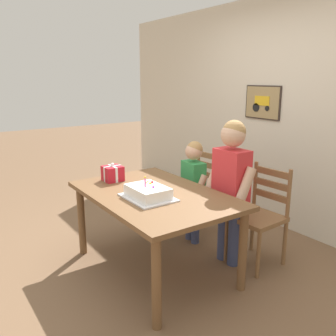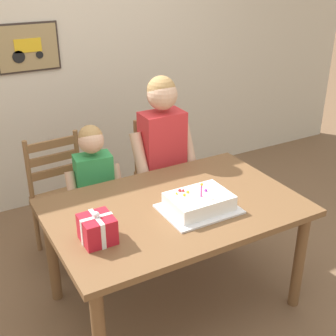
{
  "view_description": "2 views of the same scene",
  "coord_description": "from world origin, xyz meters",
  "px_view_note": "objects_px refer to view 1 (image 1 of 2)",
  "views": [
    {
      "loc": [
        2.49,
        -1.58,
        1.7
      ],
      "look_at": [
        0.01,
        0.14,
        0.94
      ],
      "focal_mm": 38.26,
      "sensor_mm": 36.0,
      "label": 1
    },
    {
      "loc": [
        -1.2,
        -2.04,
        2.11
      ],
      "look_at": [
        0.03,
        0.15,
        0.91
      ],
      "focal_mm": 48.36,
      "sensor_mm": 36.0,
      "label": 2
    }
  ],
  "objects_px": {
    "dining_table": "(154,202)",
    "child_older": "(231,179)",
    "gift_box_red_large": "(113,173)",
    "chair_left": "(200,191)",
    "birthday_cake": "(148,193)",
    "chair_right": "(260,215)",
    "child_younger": "(193,182)"
  },
  "relations": [
    {
      "from": "birthday_cake",
      "to": "gift_box_red_large",
      "type": "height_order",
      "value": "birthday_cake"
    },
    {
      "from": "gift_box_red_large",
      "to": "chair_left",
      "type": "distance_m",
      "value": 1.07
    },
    {
      "from": "birthday_cake",
      "to": "child_younger",
      "type": "bearing_deg",
      "value": 115.38
    },
    {
      "from": "dining_table",
      "to": "child_older",
      "type": "height_order",
      "value": "child_older"
    },
    {
      "from": "child_older",
      "to": "child_younger",
      "type": "xyz_separation_m",
      "value": [
        -0.54,
        0.0,
        -0.16
      ]
    },
    {
      "from": "dining_table",
      "to": "gift_box_red_large",
      "type": "height_order",
      "value": "gift_box_red_large"
    },
    {
      "from": "chair_right",
      "to": "child_older",
      "type": "distance_m",
      "value": 0.45
    },
    {
      "from": "dining_table",
      "to": "child_older",
      "type": "relative_size",
      "value": 1.12
    },
    {
      "from": "dining_table",
      "to": "birthday_cake",
      "type": "height_order",
      "value": "birthday_cake"
    },
    {
      "from": "dining_table",
      "to": "birthday_cake",
      "type": "distance_m",
      "value": 0.2
    },
    {
      "from": "child_younger",
      "to": "chair_right",
      "type": "bearing_deg",
      "value": 18.38
    },
    {
      "from": "dining_table",
      "to": "gift_box_red_large",
      "type": "distance_m",
      "value": 0.58
    },
    {
      "from": "chair_right",
      "to": "child_younger",
      "type": "height_order",
      "value": "child_younger"
    },
    {
      "from": "chair_left",
      "to": "child_older",
      "type": "height_order",
      "value": "child_older"
    },
    {
      "from": "gift_box_red_large",
      "to": "chair_left",
      "type": "xyz_separation_m",
      "value": [
        0.11,
        1.01,
        -0.34
      ]
    },
    {
      "from": "gift_box_red_large",
      "to": "chair_right",
      "type": "distance_m",
      "value": 1.44
    },
    {
      "from": "dining_table",
      "to": "birthday_cake",
      "type": "xyz_separation_m",
      "value": [
        0.09,
        -0.12,
        0.14
      ]
    },
    {
      "from": "chair_right",
      "to": "child_younger",
      "type": "bearing_deg",
      "value": -161.62
    },
    {
      "from": "birthday_cake",
      "to": "chair_right",
      "type": "relative_size",
      "value": 0.48
    },
    {
      "from": "child_older",
      "to": "dining_table",
      "type": "bearing_deg",
      "value": -112.69
    },
    {
      "from": "gift_box_red_large",
      "to": "birthday_cake",
      "type": "bearing_deg",
      "value": 0.52
    },
    {
      "from": "child_older",
      "to": "child_younger",
      "type": "relative_size",
      "value": 1.24
    },
    {
      "from": "chair_right",
      "to": "child_older",
      "type": "bearing_deg",
      "value": -124.01
    },
    {
      "from": "birthday_cake",
      "to": "child_younger",
      "type": "xyz_separation_m",
      "value": [
        -0.37,
        0.77,
        -0.13
      ]
    },
    {
      "from": "birthday_cake",
      "to": "chair_left",
      "type": "xyz_separation_m",
      "value": [
        -0.53,
        1.0,
        -0.32
      ]
    },
    {
      "from": "chair_right",
      "to": "child_older",
      "type": "xyz_separation_m",
      "value": [
        -0.16,
        -0.23,
        0.35
      ]
    },
    {
      "from": "child_older",
      "to": "gift_box_red_large",
      "type": "bearing_deg",
      "value": -136.37
    },
    {
      "from": "chair_right",
      "to": "child_younger",
      "type": "relative_size",
      "value": 0.85
    },
    {
      "from": "dining_table",
      "to": "child_younger",
      "type": "bearing_deg",
      "value": 112.55
    },
    {
      "from": "gift_box_red_large",
      "to": "child_older",
      "type": "relative_size",
      "value": 0.13
    },
    {
      "from": "chair_left",
      "to": "child_older",
      "type": "xyz_separation_m",
      "value": [
        0.71,
        -0.23,
        0.35
      ]
    },
    {
      "from": "dining_table",
      "to": "gift_box_red_large",
      "type": "xyz_separation_m",
      "value": [
        -0.54,
        -0.12,
        0.16
      ]
    }
  ]
}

